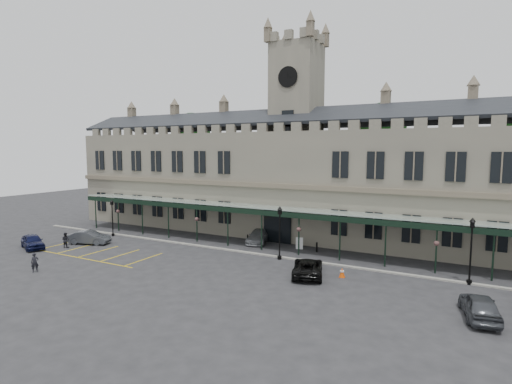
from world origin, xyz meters
The scene contains 22 objects.
ground centered at (0.00, 0.00, 0.00)m, with size 140.00×140.00×0.00m, color #262628.
station_building centered at (0.00, 15.91, 6.47)m, with size 60.00×10.36×17.30m.
clock_tower centered at (0.00, 16.00, 13.11)m, with size 5.60×5.60×24.80m.
canopy centered at (0.00, 7.46, 2.40)m, with size 50.00×4.10×4.30m.
kerb centered at (0.00, 5.50, 0.06)m, with size 60.00×0.40×0.12m, color gray.
parking_markings centered at (-14.00, -1.50, 0.00)m, with size 16.00×6.00×0.01m, color gold, non-canonical shape.
tree_behind_left centered at (-22.00, 25.00, 12.81)m, with size 6.00×6.00×16.00m.
tree_behind_mid centered at (8.00, 25.00, 12.81)m, with size 6.00×6.00×16.00m.
lamp_post_left centered at (-18.41, 4.87, 2.56)m, with size 0.41×0.41×4.32m.
lamp_post_mid centered at (3.01, 4.98, 2.94)m, with size 0.47×0.47×4.95m.
lamp_post_right centered at (18.46, 5.46, 3.02)m, with size 0.48×0.48×5.10m.
traffic_cone centered at (9.56, 2.60, 0.37)m, with size 0.47×0.47×0.76m.
sign_board centered at (3.21, 9.35, 0.59)m, with size 0.70×0.21×1.21m.
bollard_left centered at (-2.89, 9.47, 0.43)m, with size 0.15×0.15×0.85m, color black.
bollard_right centered at (5.16, 9.08, 0.49)m, with size 0.17×0.17×0.97m, color black.
car_left_a centered at (-21.00, -3.24, 0.73)m, with size 1.72×4.26×1.45m, color black.
car_left_b centered at (-17.50, 0.82, 0.72)m, with size 1.52×4.36×1.44m, color #3B3E43.
car_taxi centered at (-1.83, 10.00, 0.69)m, with size 1.94×4.77×1.38m, color #919498.
car_van centered at (7.00, 1.71, 0.69)m, with size 2.29×4.96×1.38m, color black.
car_right_a centered at (19.00, -1.16, 0.76)m, with size 1.81×4.49×1.53m, color #3B3E43.
person_a centered at (-13.20, -8.04, 0.80)m, with size 0.58×0.38×1.60m, color black.
person_b centered at (-18.30, -1.44, 0.79)m, with size 0.77×0.60×1.58m, color black.
Camera 1 is at (18.02, -27.72, 10.10)m, focal length 28.00 mm.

